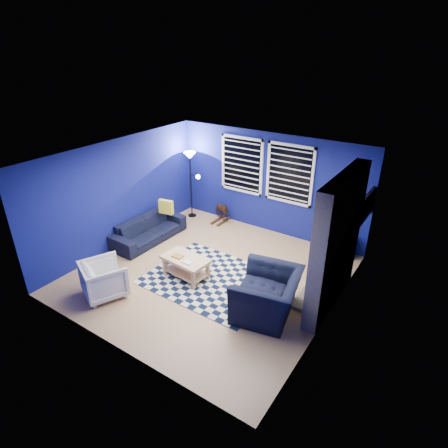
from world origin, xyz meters
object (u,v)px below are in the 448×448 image
Objects in this scene: armchair_bent at (104,279)px; coffee_table at (186,263)px; sofa at (149,230)px; floor_lamp at (191,165)px; rocking_horse at (221,210)px; cabinet at (336,243)px; tv at (366,207)px; armchair_big at (267,294)px.

armchair_bent is 0.77× the size of coffee_table.
armchair_bent reaches higher than coffee_table.
armchair_bent is at bearing -124.88° from coffee_table.
floor_lamp is at bearing 0.50° from sofa.
sofa is 2.02m from rocking_horse.
armchair_bent reaches higher than cabinet.
cabinet is (3.12, 0.02, -0.04)m from rocking_horse.
cabinet is (3.16, 3.91, -0.06)m from armchair_bent.
sofa is at bearing -174.28° from cabinet.
armchair_bent reaches higher than sofa.
floor_lamp reaches higher than coffee_table.
cabinet reaches higher than rocking_horse.
tv is at bearing -1.06° from floor_lamp.
sofa reaches higher than coffee_table.
tv is 0.52× the size of sofa.
sofa is at bearing -160.70° from tv.
rocking_horse is at bearing 161.36° from cabinet.
sofa is 1.58× the size of armchair_big.
floor_lamp is (-3.63, 2.51, 1.08)m from armchair_big.
armchair_big reaches higher than armchair_bent.
armchair_big is at bearing -34.69° from floor_lamp.
tv is at bearing 40.00° from coffee_table.
rocking_horse reaches higher than sofa.
cabinet reaches higher than sofa.
coffee_table is at bearing -140.00° from tv.
rocking_horse is 2.72m from coffee_table.
armchair_bent is (-3.71, -3.66, -1.05)m from tv.
floor_lamp is (0.02, 1.68, 1.20)m from sofa.
coffee_table is (-1.90, 0.08, -0.07)m from armchair_big.
coffee_table is (-2.79, -2.35, -1.07)m from tv.
tv is at bearing -69.40° from sofa.
rocking_horse is (-2.78, 2.66, -0.06)m from armchair_big.
coffee_table is at bearing -100.28° from armchair_bent.
armchair_big is 1.57× the size of cabinet.
sofa is at bearing -114.87° from armchair_big.
armchair_big is at bearing -131.87° from armchair_bent.
coffee_table is 3.19m from floor_lamp.
sofa is at bearing -90.80° from floor_lamp.
tv is 0.82× the size of armchair_big.
armchair_bent is (0.84, -2.06, 0.07)m from sofa.
rocking_horse is at bearing -24.38° from sofa.
tv is 4.94m from sofa.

